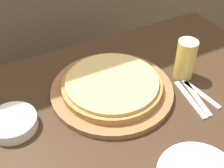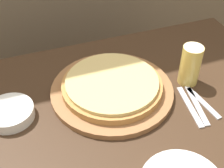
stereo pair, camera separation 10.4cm
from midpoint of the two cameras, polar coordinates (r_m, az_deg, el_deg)
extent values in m
cylinder|color=#99663D|center=(1.06, 2.81, -1.35)|extent=(0.42, 0.42, 0.02)
cylinder|color=#B77F42|center=(1.05, 2.85, -0.45)|extent=(0.34, 0.34, 0.02)
cylinder|color=#E0C175|center=(1.03, 2.88, 0.30)|extent=(0.31, 0.31, 0.01)
cylinder|color=#E5C65B|center=(1.11, 16.76, 3.22)|extent=(0.07, 0.07, 0.15)
cylinder|color=white|center=(1.08, 17.40, 5.92)|extent=(0.07, 0.07, 0.02)
cylinder|color=white|center=(1.01, -15.38, -5.26)|extent=(0.15, 0.15, 0.04)
cube|color=silver|center=(1.06, 16.81, -4.07)|extent=(0.04, 0.19, 0.00)
cube|color=silver|center=(1.07, 17.92, -3.72)|extent=(0.05, 0.19, 0.00)
cube|color=silver|center=(1.09, 19.00, -3.38)|extent=(0.04, 0.16, 0.00)
camera|label=1|loc=(0.05, -87.13, 2.47)|focal=50.00mm
camera|label=2|loc=(0.05, 92.87, -2.47)|focal=50.00mm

